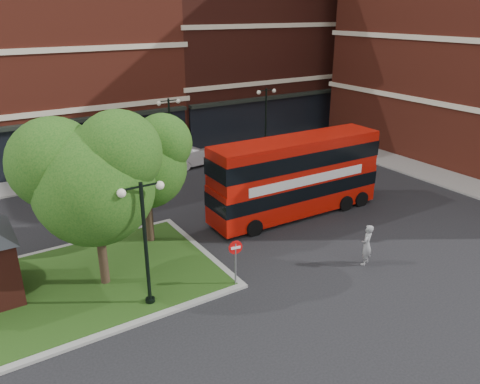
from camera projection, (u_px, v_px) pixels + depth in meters
ground at (270, 267)px, 20.46m from camera, size 120.00×120.00×0.00m
pavement_far at (135, 166)px, 33.40m from camera, size 44.00×3.00×0.12m
pavement_side at (459, 183)px, 30.25m from camera, size 3.00×28.00×0.12m
terrace_far_right at (243, 38)px, 43.38m from camera, size 18.00×12.00×16.00m
traffic_island at (65, 288)px, 18.80m from camera, size 12.60×7.60×0.15m
tree_island_west at (90, 174)px, 17.44m from camera, size 5.40×4.71×7.21m
tree_island_east at (142, 159)px, 21.10m from camera, size 4.46×3.90×6.29m
lamp_island at (145, 239)px, 16.84m from camera, size 1.72×0.36×5.00m
lamp_far_left at (170, 130)px, 31.82m from camera, size 1.72×0.36×5.00m
lamp_far_right at (266, 117)px, 35.81m from camera, size 1.72×0.36×5.00m
bus at (296, 171)px, 24.96m from camera, size 9.87×2.47×3.75m
woman at (367, 245)px, 20.41m from camera, size 0.81×0.70×1.88m
car_silver at (125, 160)px, 32.31m from camera, size 4.55×1.83×1.55m
car_white at (196, 157)px, 33.56m from camera, size 4.05×1.74×1.30m
no_entry_sign at (235, 254)px, 18.54m from camera, size 0.57×0.16×2.07m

